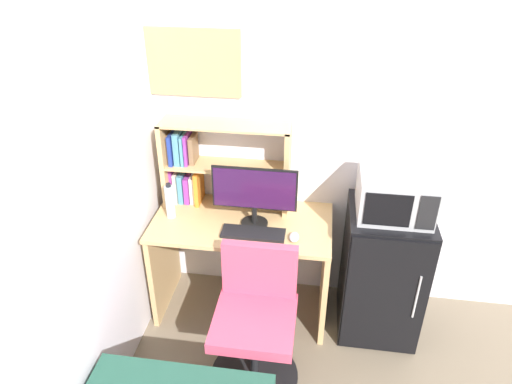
{
  "coord_description": "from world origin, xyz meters",
  "views": [
    {
      "loc": [
        -0.48,
        -2.88,
        2.51
      ],
      "look_at": [
        -0.85,
        -0.34,
        1.02
      ],
      "focal_mm": 33.02,
      "sensor_mm": 36.0,
      "label": 1
    }
  ],
  "objects_px": {
    "monitor": "(254,192)",
    "water_bottle": "(170,201)",
    "hutch_bookshelf": "(207,162)",
    "desk_chair": "(256,327)",
    "microwave": "(395,194)",
    "wall_corkboard": "(184,62)",
    "keyboard": "(253,233)",
    "mini_fridge": "(382,271)",
    "computer_mouse": "(294,237)"
  },
  "relations": [
    {
      "from": "monitor",
      "to": "water_bottle",
      "type": "height_order",
      "value": "monitor"
    },
    {
      "from": "hutch_bookshelf",
      "to": "desk_chair",
      "type": "bearing_deg",
      "value": -59.64
    },
    {
      "from": "microwave",
      "to": "monitor",
      "type": "bearing_deg",
      "value": -179.17
    },
    {
      "from": "desk_chair",
      "to": "wall_corkboard",
      "type": "bearing_deg",
      "value": 124.21
    },
    {
      "from": "monitor",
      "to": "desk_chair",
      "type": "relative_size",
      "value": 0.62
    },
    {
      "from": "monitor",
      "to": "keyboard",
      "type": "height_order",
      "value": "monitor"
    },
    {
      "from": "water_bottle",
      "to": "wall_corkboard",
      "type": "height_order",
      "value": "wall_corkboard"
    },
    {
      "from": "monitor",
      "to": "microwave",
      "type": "xyz_separation_m",
      "value": [
        0.86,
        0.01,
        0.06
      ]
    },
    {
      "from": "hutch_bookshelf",
      "to": "water_bottle",
      "type": "distance_m",
      "value": 0.36
    },
    {
      "from": "keyboard",
      "to": "wall_corkboard",
      "type": "xyz_separation_m",
      "value": [
        -0.5,
        0.44,
        0.95
      ]
    },
    {
      "from": "water_bottle",
      "to": "mini_fridge",
      "type": "height_order",
      "value": "water_bottle"
    },
    {
      "from": "microwave",
      "to": "wall_corkboard",
      "type": "height_order",
      "value": "wall_corkboard"
    },
    {
      "from": "desk_chair",
      "to": "keyboard",
      "type": "bearing_deg",
      "value": 100.58
    },
    {
      "from": "monitor",
      "to": "computer_mouse",
      "type": "relative_size",
      "value": 5.3
    },
    {
      "from": "hutch_bookshelf",
      "to": "mini_fridge",
      "type": "height_order",
      "value": "hutch_bookshelf"
    },
    {
      "from": "keyboard",
      "to": "computer_mouse",
      "type": "relative_size",
      "value": 3.94
    },
    {
      "from": "computer_mouse",
      "to": "water_bottle",
      "type": "xyz_separation_m",
      "value": [
        -0.84,
        0.14,
        0.1
      ]
    },
    {
      "from": "wall_corkboard",
      "to": "microwave",
      "type": "bearing_deg",
      "value": -13.01
    },
    {
      "from": "keyboard",
      "to": "computer_mouse",
      "type": "distance_m",
      "value": 0.26
    },
    {
      "from": "computer_mouse",
      "to": "monitor",
      "type": "bearing_deg",
      "value": 154.15
    },
    {
      "from": "hutch_bookshelf",
      "to": "keyboard",
      "type": "xyz_separation_m",
      "value": [
        0.37,
        -0.35,
        -0.31
      ]
    },
    {
      "from": "water_bottle",
      "to": "monitor",
      "type": "bearing_deg",
      "value": -0.98
    },
    {
      "from": "computer_mouse",
      "to": "mini_fridge",
      "type": "relative_size",
      "value": 0.11
    },
    {
      "from": "monitor",
      "to": "computer_mouse",
      "type": "height_order",
      "value": "monitor"
    },
    {
      "from": "water_bottle",
      "to": "wall_corkboard",
      "type": "xyz_separation_m",
      "value": [
        0.07,
        0.32,
        0.84
      ]
    },
    {
      "from": "monitor",
      "to": "computer_mouse",
      "type": "bearing_deg",
      "value": -25.85
    },
    {
      "from": "microwave",
      "to": "desk_chair",
      "type": "bearing_deg",
      "value": -145.09
    },
    {
      "from": "mini_fridge",
      "to": "desk_chair",
      "type": "xyz_separation_m",
      "value": [
        -0.77,
        -0.54,
        -0.08
      ]
    },
    {
      "from": "desk_chair",
      "to": "wall_corkboard",
      "type": "xyz_separation_m",
      "value": [
        -0.58,
        0.85,
        1.34
      ]
    },
    {
      "from": "hutch_bookshelf",
      "to": "wall_corkboard",
      "type": "distance_m",
      "value": 0.67
    },
    {
      "from": "microwave",
      "to": "mini_fridge",
      "type": "bearing_deg",
      "value": -90.04
    },
    {
      "from": "hutch_bookshelf",
      "to": "mini_fridge",
      "type": "relative_size",
      "value": 0.92
    },
    {
      "from": "keyboard",
      "to": "microwave",
      "type": "xyz_separation_m",
      "value": [
        0.85,
        0.13,
        0.29
      ]
    },
    {
      "from": "water_bottle",
      "to": "desk_chair",
      "type": "xyz_separation_m",
      "value": [
        0.65,
        -0.54,
        -0.5
      ]
    },
    {
      "from": "monitor",
      "to": "wall_corkboard",
      "type": "distance_m",
      "value": 0.93
    },
    {
      "from": "hutch_bookshelf",
      "to": "monitor",
      "type": "distance_m",
      "value": 0.43
    },
    {
      "from": "mini_fridge",
      "to": "desk_chair",
      "type": "distance_m",
      "value": 0.95
    },
    {
      "from": "keyboard",
      "to": "desk_chair",
      "type": "bearing_deg",
      "value": -79.42
    },
    {
      "from": "monitor",
      "to": "wall_corkboard",
      "type": "xyz_separation_m",
      "value": [
        -0.49,
        0.33,
        0.72
      ]
    },
    {
      "from": "microwave",
      "to": "desk_chair",
      "type": "relative_size",
      "value": 0.5
    },
    {
      "from": "wall_corkboard",
      "to": "water_bottle",
      "type": "bearing_deg",
      "value": -103.13
    },
    {
      "from": "microwave",
      "to": "desk_chair",
      "type": "xyz_separation_m",
      "value": [
        -0.77,
        -0.54,
        -0.68
      ]
    },
    {
      "from": "keyboard",
      "to": "mini_fridge",
      "type": "relative_size",
      "value": 0.43
    },
    {
      "from": "computer_mouse",
      "to": "water_bottle",
      "type": "distance_m",
      "value": 0.86
    },
    {
      "from": "water_bottle",
      "to": "microwave",
      "type": "height_order",
      "value": "microwave"
    },
    {
      "from": "water_bottle",
      "to": "mini_fridge",
      "type": "xyz_separation_m",
      "value": [
        1.43,
        -0.0,
        -0.42
      ]
    },
    {
      "from": "computer_mouse",
      "to": "keyboard",
      "type": "bearing_deg",
      "value": 177.01
    },
    {
      "from": "mini_fridge",
      "to": "microwave",
      "type": "distance_m",
      "value": 0.6
    },
    {
      "from": "microwave",
      "to": "hutch_bookshelf",
      "type": "bearing_deg",
      "value": 169.98
    },
    {
      "from": "hutch_bookshelf",
      "to": "monitor",
      "type": "xyz_separation_m",
      "value": [
        0.36,
        -0.23,
        -0.07
      ]
    }
  ]
}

